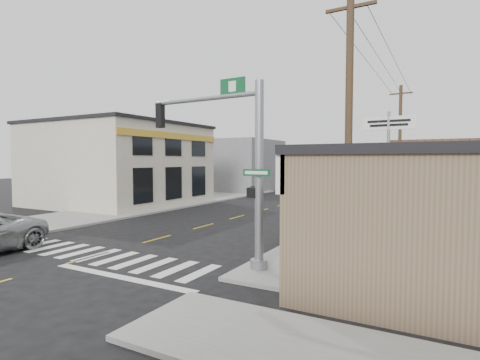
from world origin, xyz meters
The scene contains 19 objects.
ground centered at (0.00, 0.00, 0.00)m, with size 140.00×140.00×0.00m, color black.
sidewalk_right centered at (9.00, 13.00, 0.07)m, with size 6.00×38.00×0.13m, color gray.
sidewalk_left centered at (-9.00, 13.00, 0.07)m, with size 6.00×38.00×0.13m, color gray.
center_line centered at (0.00, 8.00, 0.01)m, with size 0.12×56.00×0.01m, color gold.
crosswalk centered at (0.00, 0.40, 0.01)m, with size 11.00×2.20×0.01m, color silver.
left_building centered at (-13.00, 14.00, 3.40)m, with size 12.00×12.00×6.80m, color beige.
bldg_distant_right centered at (12.00, 30.00, 2.80)m, with size 8.00×10.00×5.60m, color brown.
bldg_distant_left centered at (-11.00, 32.00, 3.20)m, with size 9.00×10.00×6.40m, color gray.
traffic_signal_pole centered at (5.95, 1.45, 4.03)m, with size 5.18×0.39×6.56m.
guide_sign centered at (6.67, 5.48, 1.94)m, with size 1.60×0.13×2.80m.
fire_hydrant centered at (8.50, 7.45, 0.47)m, with size 0.20×0.20×0.63m.
ped_crossing_sign centered at (6.30, 8.47, 1.88)m, with size 0.98×0.07×2.53m.
lamp_post centered at (6.49, 12.83, 2.88)m, with size 0.62×0.48×4.73m.
dance_center_sign centered at (9.00, 15.88, 5.27)m, with size 3.21×0.20×6.83m.
bare_tree centered at (7.89, 5.08, 3.80)m, with size 2.33×2.33×4.66m.
shrub_front centered at (10.67, 3.84, 0.57)m, with size 1.17×1.17×0.88m, color #173417.
shrub_back centered at (11.00, 9.37, 0.58)m, with size 1.21×1.21×0.91m, color black.
utility_pole_near centered at (9.50, 2.24, 4.79)m, with size 1.58×0.24×9.08m.
utility_pole_far centered at (9.24, 20.38, 4.88)m, with size 1.61×0.24×9.27m.
Camera 1 is at (12.20, -9.91, 3.83)m, focal length 28.00 mm.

